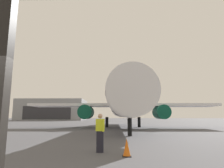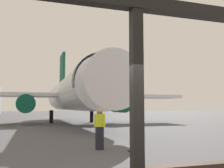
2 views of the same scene
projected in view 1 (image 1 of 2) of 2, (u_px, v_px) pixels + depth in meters
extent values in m
plane|color=#4C4C51|center=(107.00, 124.00, 41.95)|extent=(220.00, 220.00, 0.00)
cylinder|color=silver|center=(123.00, 103.00, 28.50)|extent=(3.98, 26.19, 3.98)
cone|color=silver|center=(131.00, 91.00, 14.30)|extent=(3.78, 2.60, 3.78)
cylinder|color=black|center=(129.00, 92.00, 16.20)|extent=(4.06, 0.90, 4.06)
cube|color=silver|center=(75.00, 105.00, 28.22)|extent=(12.19, 4.20, 0.36)
cube|color=silver|center=(172.00, 105.00, 28.04)|extent=(12.19, 4.20, 0.36)
cylinder|color=#0C4C38|center=(86.00, 112.00, 26.66)|extent=(1.90, 3.20, 1.90)
cylinder|color=#0C4C38|center=(161.00, 112.00, 26.52)|extent=(1.90, 3.20, 1.90)
cube|color=#0C4C38|center=(120.00, 86.00, 40.66)|extent=(0.36, 4.40, 5.20)
cylinder|color=black|center=(130.00, 127.00, 16.02)|extent=(0.36, 0.36, 1.48)
cylinder|color=black|center=(107.00, 122.00, 28.75)|extent=(0.44, 0.44, 1.48)
cylinder|color=black|center=(139.00, 122.00, 28.69)|extent=(0.44, 0.44, 1.48)
cube|color=black|center=(100.00, 142.00, 8.82)|extent=(0.32, 0.20, 0.95)
cube|color=yellow|center=(100.00, 125.00, 8.95)|extent=(0.40, 0.22, 0.55)
sphere|color=tan|center=(100.00, 116.00, 9.01)|extent=(0.22, 0.22, 0.22)
cylinder|color=yellow|center=(103.00, 126.00, 8.75)|extent=(0.09, 0.09, 0.52)
cylinder|color=yellow|center=(97.00, 125.00, 9.13)|extent=(0.09, 0.09, 0.52)
cone|color=orange|center=(127.00, 148.00, 7.93)|extent=(0.32, 0.32, 0.71)
cube|color=black|center=(127.00, 156.00, 7.88)|extent=(0.36, 0.36, 0.03)
cube|color=gray|center=(53.00, 110.00, 78.90)|extent=(25.65, 14.99, 8.17)
cube|color=#2D2D33|center=(47.00, 113.00, 71.25)|extent=(17.96, 0.10, 4.90)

